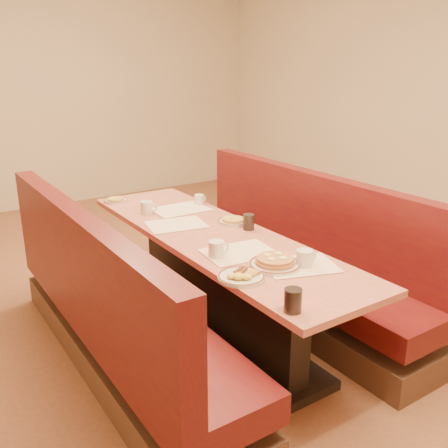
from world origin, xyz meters
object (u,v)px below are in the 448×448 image
soda_tumbler_mid (249,222)px  diner_table (215,286)px  booth_left (113,316)px  coffee_mug_c (199,199)px  soda_tumbler_near (293,300)px  eggs_plate (241,276)px  coffee_mug_a (305,258)px  booth_right (296,264)px  pancake_plate (275,263)px  coffee_mug_d (147,207)px  coffee_mug_b (217,249)px

soda_tumbler_mid → diner_table: bearing=168.1°
booth_left → coffee_mug_c: booth_left is taller
diner_table → soda_tumbler_near: soda_tumbler_near is taller
eggs_plate → soda_tumbler_mid: soda_tumbler_mid is taller
coffee_mug_a → booth_right: bearing=53.1°
eggs_plate → coffee_mug_a: 0.39m
pancake_plate → coffee_mug_d: bearing=96.7°
booth_right → coffee_mug_a: (-0.61, -0.74, 0.44)m
pancake_plate → coffee_mug_c: bearing=77.1°
diner_table → coffee_mug_b: bearing=-120.4°
coffee_mug_c → pancake_plate: bearing=-111.2°
booth_right → eggs_plate: 1.27m
eggs_plate → coffee_mug_d: coffee_mug_d is taller
coffee_mug_b → coffee_mug_c: size_ratio=1.25×
coffee_mug_c → soda_tumbler_mid: soda_tumbler_mid is taller
coffee_mug_b → coffee_mug_a: bearing=-46.5°
pancake_plate → soda_tumbler_mid: 0.65m
soda_tumbler_near → pancake_plate: bearing=59.6°
coffee_mug_c → coffee_mug_d: (-0.45, 0.00, 0.01)m
soda_tumbler_near → eggs_plate: bearing=88.1°
diner_table → booth_right: (0.73, 0.00, -0.01)m
coffee_mug_a → soda_tumbler_near: size_ratio=1.14×
coffee_mug_a → soda_tumbler_near: soda_tumbler_near is taller
diner_table → booth_left: bearing=180.0°
coffee_mug_b → coffee_mug_d: size_ratio=1.08×
diner_table → soda_tumbler_mid: size_ratio=23.53×
eggs_plate → booth_right: bearing=34.2°
booth_left → coffee_mug_a: size_ratio=19.31×
soda_tumbler_mid → coffee_mug_a: bearing=-100.0°
diner_table → pancake_plate: size_ratio=8.54×
booth_right → coffee_mug_c: (-0.45, 0.66, 0.43)m
pancake_plate → booth_left: bearing=137.8°
booth_left → coffee_mug_c: 1.29m
booth_right → soda_tumbler_near: size_ratio=22.09×
booth_right → eggs_plate: booth_right is taller
booth_right → coffee_mug_b: bearing=-159.4°
coffee_mug_c → soda_tumbler_mid: bearing=-101.5°
diner_table → booth_left: size_ratio=1.00×
coffee_mug_d → soda_tumbler_mid: bearing=-35.4°
diner_table → coffee_mug_b: (-0.21, -0.35, 0.43)m
diner_table → coffee_mug_d: (-0.17, 0.66, 0.42)m
coffee_mug_c → soda_tumbler_near: size_ratio=0.93×
booth_right → coffee_mug_b: (-0.94, -0.35, 0.44)m
soda_tumbler_near → coffee_mug_c: bearing=72.2°
coffee_mug_a → soda_tumbler_mid: soda_tumbler_mid is taller
booth_left → booth_right: (1.46, 0.00, 0.00)m
booth_right → eggs_plate: size_ratio=9.88×
coffee_mug_d → booth_right: bearing=-11.8°
diner_table → coffee_mug_b: size_ratio=19.07×
eggs_plate → coffee_mug_d: (0.10, 1.34, 0.03)m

